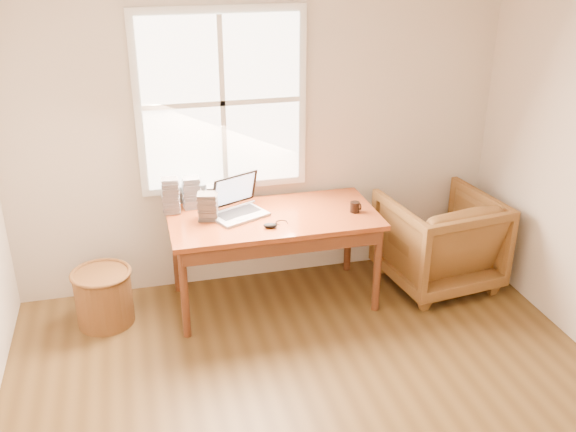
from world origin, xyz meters
name	(u,v)px	position (x,y,z in m)	size (l,w,h in m)	color
room_shell	(341,241)	(-0.02, 0.16, 1.32)	(4.04, 4.54, 2.64)	brown
desk	(273,218)	(0.00, 1.80, 0.73)	(1.60, 0.80, 0.04)	brown
armchair	(439,240)	(1.39, 1.75, 0.39)	(0.84, 0.87, 0.79)	brown
wicker_stool	(104,298)	(-1.32, 1.80, 0.21)	(0.42, 0.42, 0.42)	brown
laptop	(238,199)	(-0.26, 1.85, 0.89)	(0.38, 0.40, 0.28)	#A9ABB0
mouse	(270,225)	(-0.07, 1.59, 0.77)	(0.10, 0.06, 0.03)	black
coffee_mug	(355,207)	(0.63, 1.71, 0.79)	(0.07, 0.07, 0.08)	black
cd_stack_a	(192,192)	(-0.58, 2.12, 0.88)	(0.13, 0.11, 0.25)	#B1B5BD
cd_stack_b	(208,206)	(-0.49, 1.86, 0.86)	(0.14, 0.12, 0.21)	#232327
cd_stack_c	(171,195)	(-0.75, 2.05, 0.89)	(0.13, 0.11, 0.28)	#A4A6B2
cd_stack_d	(214,195)	(-0.40, 2.13, 0.83)	(0.13, 0.11, 0.16)	silver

